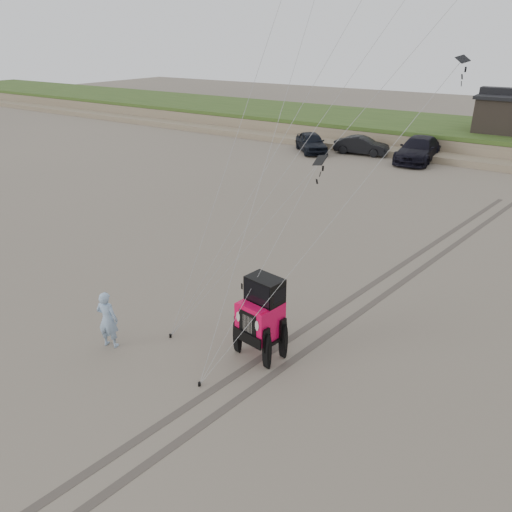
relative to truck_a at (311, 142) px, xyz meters
The scene contains 10 objects.
ground 30.53m from the truck_a, 67.00° to the right, with size 160.00×160.00×0.00m, color #6B6054.
dune_ridge 15.19m from the truck_a, 38.27° to the left, with size 160.00×14.25×1.73m.
truck_a is the anchor object (origin of this frame).
truck_b 4.10m from the truck_a, 21.92° to the left, with size 1.52×4.35×1.43m, color black.
truck_c 8.53m from the truck_a, 11.52° to the left, with size 2.53×6.23×1.81m, color black.
jeep 29.16m from the truck_a, 64.60° to the right, with size 2.37×5.49×2.04m, color #E00945, non-canonical shape.
man 29.75m from the truck_a, 73.72° to the right, with size 0.69×0.45×1.89m, color #7F9FC4.
stake_main 28.83m from the truck_a, 70.59° to the right, with size 0.08×0.08×0.12m, color black.
stake_aux 30.93m from the truck_a, 67.30° to the right, with size 0.08×0.08×0.12m, color black.
tire_tracks 24.46m from the truck_a, 55.27° to the right, with size 5.22×29.74×0.01m.
Camera 1 is at (7.62, -8.83, 8.97)m, focal length 35.00 mm.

